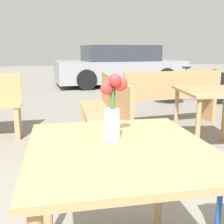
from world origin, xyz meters
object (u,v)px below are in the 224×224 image
Objects in this scene: bench_near at (171,96)px; table_back at (214,100)px; flower_vase at (113,109)px; table_front at (119,166)px; bicycle at (194,87)px; parked_car at (119,66)px; bench_far at (106,111)px.

table_back is (-0.01, -1.16, 0.15)m from bench_near.
flower_vase is 0.20× the size of bench_near.
flower_vase is (-0.01, 0.10, 0.25)m from table_front.
bench_near reaches higher than bicycle.
bench_near is 1.99m from bicycle.
bench_near is at bearing -128.61° from bicycle.
table_back is (1.50, 1.59, -0.02)m from table_front.
table_front is at bearing -104.17° from parked_car.
table_back is (1.51, 1.50, -0.27)m from flower_vase.
bench_near is at bearing 89.33° from table_back.
parked_car is at bearing 84.69° from bench_near.
table_front is 0.57× the size of bicycle.
bench_far reaches higher than table_back.
parked_car is (1.67, 6.01, 0.15)m from bench_far.
bench_near and bench_far have the same top height.
parked_car is (0.48, 5.15, 0.16)m from bench_near.
bench_far is 1.84× the size of table_back.
bench_far is (0.34, 1.80, -0.41)m from flower_vase.
table_back is 3.00m from bicycle.
parked_car reaches higher than table_back.
flower_vase is 1.88m from bench_far.
table_front reaches higher than table_back.
flower_vase is at bearing -100.65° from bench_far.
flower_vase is 3.10m from bench_near.
flower_vase is at bearing 96.36° from table_front.
table_front is 1.00× the size of table_back.
bench_far is at bearing -135.24° from bicycle.
table_front is at bearing -118.82° from bench_near.
bicycle reaches higher than table_back.
table_back is (1.18, -0.31, 0.14)m from bench_far.
table_front is 1.94m from bench_far.
bicycle is 3.69m from parked_car.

